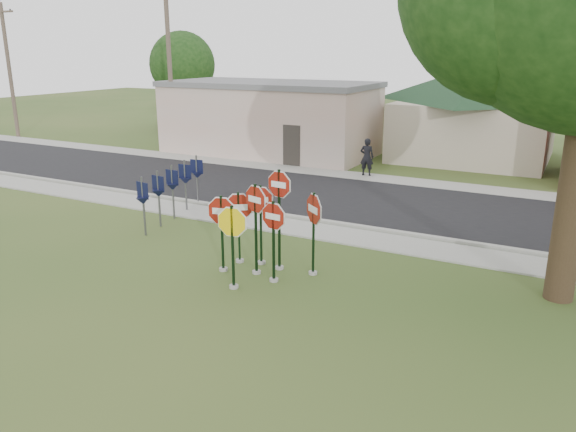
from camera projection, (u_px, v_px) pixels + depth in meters
The scene contains 20 objects.
ground at pixel (229, 291), 14.42m from camera, with size 120.00×120.00×0.00m, color #2F4B1C.
sidewalk_near at pixel (319, 231), 19.07m from camera, with size 60.00×1.60×0.06m, color gray.
road at pixel (365, 201), 22.89m from camera, with size 60.00×7.00×0.04m, color black.
sidewalk_far at pixel (397, 180), 26.53m from camera, with size 60.00×1.60×0.06m, color gray.
curb at pixel (331, 223), 19.91m from camera, with size 60.00×0.20×0.14m, color gray.
stop_sign_center at pixel (256, 216), 15.11m from camera, with size 1.01×0.31×2.66m.
stop_sign_yellow at pixel (232, 236), 14.23m from camera, with size 1.08×0.24×2.34m.
stop_sign_left at pixel (222, 223), 15.39m from camera, with size 1.06×0.28×2.29m.
stop_sign_right at pixel (273, 231), 14.66m from camera, with size 1.01×0.24×2.32m.
stop_sign_back_right at pixel (279, 205), 15.37m from camera, with size 1.03×0.24×2.98m.
stop_sign_back_left at pixel (261, 214), 15.87m from camera, with size 0.98×0.27×2.44m.
stop_sign_far_right at pixel (314, 222), 15.10m from camera, with size 0.92×0.75×2.46m.
stop_sign_far_left at pixel (239, 218), 16.04m from camera, with size 0.94×0.65×2.23m.
route_sign_row at pixel (173, 186), 20.30m from camera, with size 1.43×4.63×2.00m.
building_stucco at pixel (270, 117), 33.09m from camera, with size 12.20×6.20×4.20m.
building_house at pixel (478, 93), 31.13m from camera, with size 11.60×11.60×6.20m.
utility_pole_near at pixel (170, 68), 32.16m from camera, with size 2.20×0.26×9.50m.
utility_pole_far at pixel (9, 69), 38.50m from camera, with size 2.20×0.26×9.00m.
bg_tree_left at pixel (182, 65), 42.33m from camera, with size 4.90×4.90×7.35m.
pedestrian at pixel (367, 157), 27.22m from camera, with size 0.66×0.44×1.82m, color black.
Camera 1 is at (7.54, -11.03, 5.97)m, focal length 35.00 mm.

